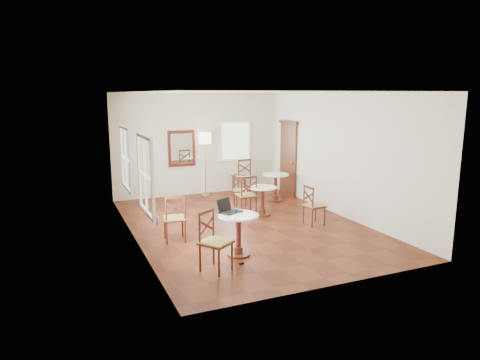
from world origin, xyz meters
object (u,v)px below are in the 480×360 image
Objects in this scene: cafe_table_near at (238,230)px; cafe_table_back at (276,184)px; chair_back_a at (242,175)px; mouse at (242,211)px; floor_lamp at (205,142)px; laptop at (227,209)px; cafe_table_mid at (263,198)px; chair_mid_b at (313,205)px; chair_mid_a at (247,195)px; chair_back_b at (240,190)px; power_adapter at (241,263)px; water_glass at (238,212)px; chair_near_b at (215,241)px; navy_mug at (237,211)px; chair_near_a at (175,218)px.

cafe_table_near is 4.37m from cafe_table_back.
mouse is (-2.05, -4.69, 0.28)m from chair_back_a.
floor_lamp is 4.15× the size of laptop.
chair_mid_b is (0.71, -1.18, 0.01)m from cafe_table_mid.
cafe_table_mid is 0.78× the size of chair_mid_b.
chair_mid_a is at bearing 29.96° from laptop.
chair_back_b is at bearing -101.02° from chair_mid_a.
cafe_table_back is 2.39m from chair_mid_b.
chair_mid_b is 10.43× the size of power_adapter.
chair_mid_a is at bearing 34.12° from chair_mid_b.
mouse is at bearing 45.20° from water_glass.
navy_mug is (0.66, 0.61, 0.31)m from chair_near_b.
cafe_table_mid is 1.59× the size of laptop.
power_adapter is at bearing -104.77° from navy_mug.
chair_back_b is (1.54, 3.52, -0.08)m from cafe_table_near.
chair_back_b is (-0.80, 2.40, -0.05)m from chair_mid_b.
chair_near_a is at bearing -157.26° from cafe_table_mid.
laptop is 1.06m from power_adapter.
chair_mid_a reaches higher than water_glass.
power_adapter is at bearing -107.00° from water_glass.
chair_mid_b reaches higher than chair_back_b.
chair_near_a is 0.95× the size of chair_near_b.
chair_back_a is at bearing 70.85° from mouse.
laptop reaches higher than chair_mid_a.
water_glass is (-0.00, -0.09, 0.00)m from navy_mug.
navy_mug reaches higher than cafe_table_near.
cafe_table_back is at bearing 50.38° from cafe_table_mid.
chair_mid_a is at bearing 68.27° from mouse.
cafe_table_mid is 0.38× the size of floor_lamp.
power_adapter is at bearing -125.00° from cafe_table_back.
floor_lamp is 22.61× the size of mouse.
floor_lamp is (-1.17, 0.01, 1.06)m from chair_back_a.
mouse is (0.14, 0.16, 0.32)m from cafe_table_near.
chair_mid_a is 2.68m from laptop.
navy_mug is at bearing -162.03° from mouse.
cafe_table_back is at bearing 23.28° from chair_back_b.
laptop reaches higher than chair_back_b.
chair_near_a is at bearing -117.62° from floor_lamp.
cafe_table_near is 0.42× the size of floor_lamp.
chair_mid_a reaches higher than chair_back_b.
cafe_table_mid is 2.87m from floor_lamp.
chair_back_b is at bearing -68.70° from floor_lamp.
chair_back_a is 0.56× the size of floor_lamp.
chair_back_a reaches higher than cafe_table_back.
cafe_table_near is at bearing 62.18° from chair_back_a.
cafe_table_near is at bearing -100.21° from navy_mug.
chair_mid_b is at bearing -175.10° from chair_near_a.
laptop is at bearing -92.39° from chair_back_b.
chair_back_b is 1.86m from floor_lamp.
chair_back_a is 5.17m from laptop.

